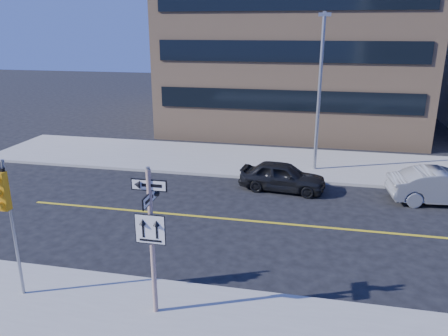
% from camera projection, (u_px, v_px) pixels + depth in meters
% --- Properties ---
extents(ground, '(120.00, 120.00, 0.00)m').
position_uv_depth(ground, '(183.00, 268.00, 14.10)').
color(ground, black).
rests_on(ground, ground).
extents(sign_pole, '(0.92, 0.92, 4.06)m').
position_uv_depth(sign_pole, '(151.00, 234.00, 11.01)').
color(sign_pole, silver).
rests_on(sign_pole, near_sidewalk).
extents(traffic_signal, '(0.32, 0.45, 4.00)m').
position_uv_depth(traffic_signal, '(5.00, 202.00, 11.47)').
color(traffic_signal, gray).
rests_on(traffic_signal, near_sidewalk).
extents(parked_car_a, '(2.08, 4.20, 1.37)m').
position_uv_depth(parked_car_a, '(282.00, 176.00, 20.65)').
color(parked_car_a, black).
rests_on(parked_car_a, ground).
extents(parked_car_b, '(2.09, 4.76, 1.52)m').
position_uv_depth(parked_car_b, '(444.00, 187.00, 19.10)').
color(parked_car_b, gray).
rests_on(parked_car_b, ground).
extents(streetlight_a, '(0.55, 2.25, 8.00)m').
position_uv_depth(streetlight_a, '(320.00, 83.00, 21.87)').
color(streetlight_a, gray).
rests_on(streetlight_a, far_sidewalk).
extents(building_brick, '(18.00, 18.00, 18.00)m').
position_uv_depth(building_brick, '(298.00, 6.00, 34.22)').
color(building_brick, tan).
rests_on(building_brick, ground).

